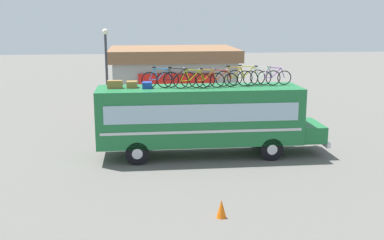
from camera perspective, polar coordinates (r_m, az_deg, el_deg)
name	(u,v)px	position (r m, az deg, el deg)	size (l,w,h in m)	color
ground_plane	(199,155)	(22.78, 0.87, -4.25)	(120.00, 120.00, 0.00)	#605E59
bus	(203,116)	(22.32, 1.34, 0.50)	(10.74, 2.57, 3.29)	#1E6B38
luggage_bag_1	(115,84)	(21.99, -9.23, 4.24)	(0.69, 0.33, 0.36)	olive
luggage_bag_2	(132,84)	(22.07, -7.21, 4.25)	(0.49, 0.50, 0.30)	olive
luggage_bag_3	(147,85)	(21.86, -5.41, 4.19)	(0.45, 0.56, 0.28)	#193899
rooftop_bicycle_1	(160,79)	(21.88, -3.83, 4.92)	(1.72, 0.44, 0.97)	black
rooftop_bicycle_2	(176,79)	(21.83, -1.90, 4.92)	(1.83, 0.44, 0.97)	black
rooftop_bicycle_3	(192,80)	(21.62, 0.01, 4.81)	(1.73, 0.44, 0.93)	black
rooftop_bicycle_4	(207,80)	(21.82, 1.77, 4.86)	(1.64, 0.44, 0.91)	black
rooftop_bicycle_5	(219,79)	(22.12, 3.31, 4.90)	(1.70, 0.44, 0.86)	black
rooftop_bicycle_6	(234,78)	(22.32, 5.06, 5.06)	(1.77, 0.44, 0.98)	black
rooftop_bicycle_7	(246,77)	(22.74, 6.50, 5.17)	(1.84, 0.44, 0.98)	black
rooftop_bicycle_8	(262,77)	(22.70, 8.36, 5.08)	(1.81, 0.44, 0.96)	black
rooftop_bicycle_9	(274,77)	(23.04, 9.83, 5.09)	(1.67, 0.44, 0.91)	black
roadside_building	(173,77)	(34.12, -2.28, 5.14)	(8.86, 6.60, 4.26)	#9E9E99
traffic_cone	(221,209)	(16.02, 3.54, -10.55)	(0.34, 0.34, 0.63)	orange
street_lamp	(107,72)	(27.02, -10.19, 5.72)	(0.32, 0.32, 5.82)	#38383D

